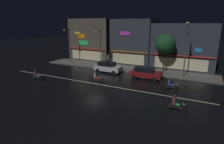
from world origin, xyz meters
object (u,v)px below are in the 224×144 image
pedestrian_on_sidewalk (108,60)px  traffic_cone (135,74)px  streetlamp_east (186,45)px  motorcycle_lead (96,78)px  parked_car_trailing (146,73)px  motorcycle_following (175,104)px  streetlamp_mid (100,45)px  streetlamp_west (69,43)px  parked_car_near_kerb (108,67)px  motorcycle_opposite_lane (36,76)px  motorcycle_trailing_far (170,85)px

pedestrian_on_sidewalk → traffic_cone: size_ratio=3.59×
streetlamp_east → motorcycle_lead: bearing=-141.7°
pedestrian_on_sidewalk → parked_car_trailing: 9.49m
motorcycle_following → traffic_cone: (-7.09, 9.09, -0.36)m
streetlamp_mid → motorcycle_following: streetlamp_mid is taller
streetlamp_west → parked_car_trailing: 16.89m
motorcycle_following → traffic_cone: motorcycle_following is taller
parked_car_trailing → streetlamp_mid: bearing=-18.6°
motorcycle_lead → parked_car_trailing: bearing=40.8°
streetlamp_west → streetlamp_mid: (7.05, -0.36, -0.05)m
streetlamp_mid → parked_car_near_kerb: (2.80, -2.42, -3.03)m
parked_car_near_kerb → motorcycle_lead: (1.10, -5.36, -0.24)m
streetlamp_mid → parked_car_trailing: (9.20, -3.09, -3.03)m
traffic_cone → streetlamp_east: bearing=20.4°
streetlamp_west → streetlamp_east: 20.87m
streetlamp_mid → pedestrian_on_sidewalk: streetlamp_mid is taller
streetlamp_east → motorcycle_opposite_lane: bearing=-149.1°
streetlamp_east → motorcycle_lead: streetlamp_east is taller
streetlamp_west → motorcycle_lead: streetlamp_west is taller
parked_car_trailing → traffic_cone: size_ratio=7.82×
parked_car_trailing → motorcycle_lead: bearing=41.6°
motorcycle_trailing_far → streetlamp_west: bearing=165.9°
pedestrian_on_sidewalk → motorcycle_trailing_far: size_ratio=1.04×
streetlamp_mid → pedestrian_on_sidewalk: 3.27m
parked_car_near_kerb → parked_car_trailing: size_ratio=1.00×
streetlamp_east → parked_car_trailing: 6.71m
streetlamp_west → streetlamp_mid: size_ratio=1.02×
parked_car_trailing → parked_car_near_kerb: bearing=-6.0°
parked_car_trailing → traffic_cone: parked_car_trailing is taller
pedestrian_on_sidewalk → motorcycle_lead: (3.07, -9.18, -0.43)m
streetlamp_west → pedestrian_on_sidewalk: size_ratio=3.22×
streetlamp_east → parked_car_near_kerb: 11.88m
streetlamp_mid → streetlamp_east: (13.81, 0.05, 0.71)m
streetlamp_west → streetlamp_east: size_ratio=0.83×
streetlamp_east → motorcycle_opposite_lane: size_ratio=4.02×
streetlamp_west → motorcycle_opposite_lane: size_ratio=3.35×
streetlamp_mid → motorcycle_trailing_far: 14.80m
motorcycle_following → motorcycle_opposite_lane: 18.35m
streetlamp_mid → motorcycle_lead: bearing=-63.4°
streetlamp_mid → traffic_cone: (7.35, -2.36, -3.62)m
parked_car_near_kerb → pedestrian_on_sidewalk: bearing=-62.8°
pedestrian_on_sidewalk → motorcycle_trailing_far: bearing=-170.6°
streetlamp_mid → motorcycle_lead: size_ratio=3.30×
streetlamp_west → parked_car_near_kerb: (9.85, -2.78, -3.08)m
motorcycle_following → traffic_cone: size_ratio=3.45×
motorcycle_opposite_lane → motorcycle_trailing_far: same height
motorcycle_opposite_lane → pedestrian_on_sidewalk: bearing=-104.4°
parked_car_trailing → streetlamp_east: bearing=-145.8°
streetlamp_west → motorcycle_trailing_far: streetlamp_west is taller
streetlamp_west → parked_car_near_kerb: 10.69m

